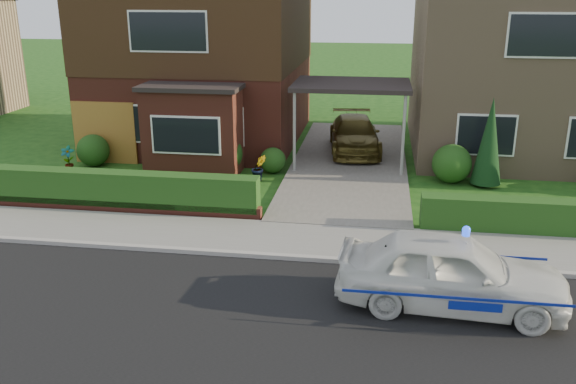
# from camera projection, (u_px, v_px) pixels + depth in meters

# --- Properties ---
(ground) EXTENTS (120.00, 120.00, 0.00)m
(ground) POSITION_uv_depth(u_px,v_px,m) (314.00, 337.00, 10.46)
(ground) COLOR #164412
(ground) RESTS_ON ground
(road) EXTENTS (60.00, 6.00, 0.02)m
(road) POSITION_uv_depth(u_px,v_px,m) (314.00, 337.00, 10.46)
(road) COLOR black
(road) RESTS_ON ground
(kerb) EXTENTS (60.00, 0.16, 0.12)m
(kerb) POSITION_uv_depth(u_px,v_px,m) (329.00, 260.00, 13.30)
(kerb) COLOR #9E9993
(kerb) RESTS_ON ground
(sidewalk) EXTENTS (60.00, 2.00, 0.10)m
(sidewalk) POSITION_uv_depth(u_px,v_px,m) (333.00, 242.00, 14.29)
(sidewalk) COLOR slate
(sidewalk) RESTS_ON ground
(driveway) EXTENTS (3.80, 12.00, 0.12)m
(driveway) POSITION_uv_depth(u_px,v_px,m) (349.00, 162.00, 20.75)
(driveway) COLOR #666059
(driveway) RESTS_ON ground
(house_left) EXTENTS (7.50, 9.53, 7.25)m
(house_left) POSITION_uv_depth(u_px,v_px,m) (204.00, 41.00, 23.10)
(house_left) COLOR maroon
(house_left) RESTS_ON ground
(house_right) EXTENTS (7.50, 8.06, 7.25)m
(house_right) POSITION_uv_depth(u_px,v_px,m) (521.00, 49.00, 21.60)
(house_right) COLOR #9B7B5F
(house_right) RESTS_ON ground
(carport_link) EXTENTS (3.80, 3.00, 2.77)m
(carport_link) POSITION_uv_depth(u_px,v_px,m) (352.00, 86.00, 19.89)
(carport_link) COLOR black
(carport_link) RESTS_ON ground
(garage_door) EXTENTS (2.20, 0.10, 2.10)m
(garage_door) POSITION_uv_depth(u_px,v_px,m) (105.00, 133.00, 20.63)
(garage_door) COLOR #936020
(garage_door) RESTS_ON ground
(dwarf_wall) EXTENTS (7.70, 0.25, 0.36)m
(dwarf_wall) POSITION_uv_depth(u_px,v_px,m) (119.00, 207.00, 16.19)
(dwarf_wall) COLOR maroon
(dwarf_wall) RESTS_ON ground
(hedge_left) EXTENTS (7.50, 0.55, 0.90)m
(hedge_left) POSITION_uv_depth(u_px,v_px,m) (122.00, 211.00, 16.39)
(hedge_left) COLOR #123912
(hedge_left) RESTS_ON ground
(shrub_left_far) EXTENTS (1.08, 1.08, 1.08)m
(shrub_left_far) POSITION_uv_depth(u_px,v_px,m) (93.00, 150.00, 20.40)
(shrub_left_far) COLOR #123912
(shrub_left_far) RESTS_ON ground
(shrub_left_mid) EXTENTS (1.32, 1.32, 1.32)m
(shrub_left_mid) POSITION_uv_depth(u_px,v_px,m) (222.00, 154.00, 19.54)
(shrub_left_mid) COLOR #123912
(shrub_left_mid) RESTS_ON ground
(shrub_left_near) EXTENTS (0.84, 0.84, 0.84)m
(shrub_left_near) POSITION_uv_depth(u_px,v_px,m) (273.00, 160.00, 19.67)
(shrub_left_near) COLOR #123912
(shrub_left_near) RESTS_ON ground
(shrub_right_near) EXTENTS (1.20, 1.20, 1.20)m
(shrub_right_near) POSITION_uv_depth(u_px,v_px,m) (452.00, 164.00, 18.63)
(shrub_right_near) COLOR #123912
(shrub_right_near) RESTS_ON ground
(conifer_a) EXTENTS (0.90, 0.90, 2.60)m
(conifer_a) POSITION_uv_depth(u_px,v_px,m) (489.00, 144.00, 18.08)
(conifer_a) COLOR black
(conifer_a) RESTS_ON ground
(police_car) EXTENTS (3.86, 4.30, 1.59)m
(police_car) POSITION_uv_depth(u_px,v_px,m) (451.00, 272.00, 11.25)
(police_car) COLOR silver
(police_car) RESTS_ON ground
(driveway_car) EXTENTS (2.15, 4.32, 1.21)m
(driveway_car) POSITION_uv_depth(u_px,v_px,m) (354.00, 135.00, 21.80)
(driveway_car) COLOR brown
(driveway_car) RESTS_ON driveway
(potted_plant_a) EXTENTS (0.47, 0.35, 0.85)m
(potted_plant_a) POSITION_uv_depth(u_px,v_px,m) (68.00, 159.00, 19.77)
(potted_plant_a) COLOR gray
(potted_plant_a) RESTS_ON ground
(potted_plant_b) EXTENTS (0.58, 0.53, 0.84)m
(potted_plant_b) POSITION_uv_depth(u_px,v_px,m) (259.00, 168.00, 18.79)
(potted_plant_b) COLOR gray
(potted_plant_b) RESTS_ON ground
(potted_plant_c) EXTENTS (0.46, 0.46, 0.68)m
(potted_plant_c) POSITION_uv_depth(u_px,v_px,m) (212.00, 165.00, 19.40)
(potted_plant_c) COLOR gray
(potted_plant_c) RESTS_ON ground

